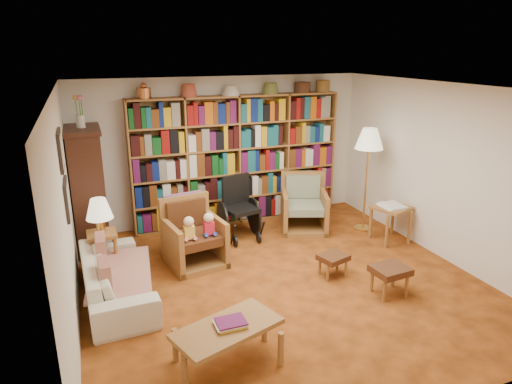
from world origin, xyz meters
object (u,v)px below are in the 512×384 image
armchair_sage (301,208)px  wheelchair (239,209)px  floor_lamp (369,143)px  footstool_b (390,272)px  footstool_a (333,259)px  armchair_leather (193,236)px  coffee_table (227,331)px  side_table_lamp (103,244)px  sofa (116,277)px  side_table_papers (391,212)px

armchair_sage → wheelchair: (-1.11, 0.04, 0.10)m
floor_lamp → footstool_b: size_ratio=3.73×
wheelchair → footstool_a: 1.92m
armchair_leather → coffee_table: armchair_leather is taller
side_table_lamp → sofa: bearing=-81.9°
armchair_leather → footstool_a: size_ratio=2.17×
side_table_lamp → wheelchair: (2.13, 0.59, 0.02)m
side_table_lamp → floor_lamp: size_ratio=0.35×
sofa → footstool_a: (2.76, -0.47, -0.02)m
armchair_leather → wheelchair: (0.91, 0.65, 0.07)m
armchair_leather → side_table_papers: 3.11m
wheelchair → footstool_a: (0.73, -1.77, -0.20)m
floor_lamp → side_table_papers: (0.11, -0.56, -1.01)m
footstool_a → coffee_table: size_ratio=0.39×
footstool_a → side_table_papers: bearing=26.5°
side_table_papers → footstool_a: bearing=-153.5°
floor_lamp → side_table_lamp: bearing=-178.5°
side_table_lamp → armchair_leather: (1.21, -0.06, -0.04)m
sofa → side_table_lamp: bearing=5.5°
sofa → floor_lamp: size_ratio=1.09×
floor_lamp → coffee_table: floor_lamp is taller
footstool_b → coffee_table: coffee_table is taller
armchair_sage → side_table_papers: bearing=-43.4°
armchair_leather → footstool_b: armchair_leather is taller
footstool_b → coffee_table: (-2.28, -0.55, 0.06)m
coffee_table → sofa: bearing=118.2°
side_table_lamp → side_table_papers: size_ratio=0.93×
armchair_leather → footstool_b: 2.72m
armchair_leather → wheelchair: size_ratio=0.95×
wheelchair → footstool_b: 2.69m
floor_lamp → footstool_b: (-0.91, -1.94, -1.19)m
floor_lamp → footstool_b: floor_lamp is taller
armchair_leather → side_table_lamp: bearing=177.2°
side_table_papers → footstool_b: (-1.02, -1.38, -0.18)m
side_table_lamp → armchair_leather: armchair_leather is taller
wheelchair → footstool_b: (1.15, -2.43, -0.15)m
footstool_a → coffee_table: (-1.86, -1.20, 0.11)m
side_table_lamp → coffee_table: (1.00, -2.38, -0.07)m
side_table_lamp → side_table_papers: side_table_papers is taller
side_table_papers → footstool_a: size_ratio=1.47×
footstool_a → side_table_lamp: bearing=157.7°
floor_lamp → armchair_sage: bearing=155.1°
side_table_papers → coffee_table: 3.82m
armchair_sage → coffee_table: 3.69m
footstool_b → coffee_table: size_ratio=0.41×
side_table_lamp → coffee_table: 2.58m
side_table_lamp → side_table_papers: bearing=-6.1°
armchair_leather → floor_lamp: size_ratio=0.55×
side_table_papers → armchair_sage: bearing=136.6°
floor_lamp → side_table_papers: size_ratio=2.67×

